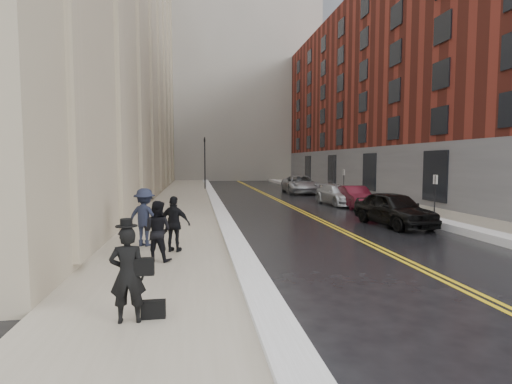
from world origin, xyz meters
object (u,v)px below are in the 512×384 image
object	(u,v)px
car_maroon	(355,197)
pedestrian_c	(174,224)
pedestrian_a	(157,231)
pedestrian_main	(128,275)
car_silver_far	(300,184)
pedestrian_b	(145,217)
car_black	(394,209)
car_silver_near	(338,195)

from	to	relation	value
car_maroon	pedestrian_c	distance (m)	15.37
pedestrian_a	pedestrian_c	world-z (taller)	pedestrian_c
pedestrian_main	pedestrian_a	xyz separation A→B (m)	(0.10, 4.20, 0.01)
car_silver_far	pedestrian_main	world-z (taller)	pedestrian_main
car_maroon	pedestrian_b	bearing A→B (deg)	-135.19
car_black	pedestrian_c	size ratio (longest dim) A/B	2.67
car_maroon	car_silver_near	xyz separation A→B (m)	(-0.45, 1.73, -0.01)
car_maroon	car_silver_far	world-z (taller)	car_silver_far
car_black	car_maroon	xyz separation A→B (m)	(1.06, 6.96, -0.10)
pedestrian_main	pedestrian_c	distance (m)	5.30
car_black	pedestrian_c	distance (m)	10.31
car_silver_near	pedestrian_main	world-z (taller)	pedestrian_main
pedestrian_main	pedestrian_b	xyz separation A→B (m)	(-0.49, 6.28, 0.11)
car_black	pedestrian_main	xyz separation A→B (m)	(-9.84, -9.63, 0.21)
car_maroon	pedestrian_main	world-z (taller)	pedestrian_main
pedestrian_b	pedestrian_c	bearing A→B (deg)	155.66
car_black	pedestrian_a	world-z (taller)	pedestrian_a
car_maroon	pedestrian_main	xyz separation A→B (m)	(-10.90, -16.59, 0.31)
car_silver_far	pedestrian_main	distance (m)	29.66
car_silver_far	pedestrian_a	bearing A→B (deg)	-110.71
car_black	car_silver_far	size ratio (longest dim) A/B	0.78
car_silver_near	pedestrian_a	distance (m)	17.52
pedestrian_a	car_maroon	bearing A→B (deg)	-112.03
pedestrian_b	pedestrian_main	bearing A→B (deg)	115.61
car_maroon	pedestrian_main	size ratio (longest dim) A/B	2.46
pedestrian_main	pedestrian_c	world-z (taller)	pedestrian_c
pedestrian_c	car_maroon	bearing A→B (deg)	-113.60
car_maroon	pedestrian_main	distance (m)	19.86
pedestrian_a	car_silver_near	bearing A→B (deg)	-107.21
pedestrian_main	pedestrian_c	bearing A→B (deg)	-96.41
car_black	pedestrian_b	size ratio (longest dim) A/B	2.41
pedestrian_main	car_black	bearing A→B (deg)	-136.60
car_silver_far	pedestrian_b	distance (m)	24.10
car_black	pedestrian_b	world-z (taller)	pedestrian_b
car_silver_near	pedestrian_c	bearing A→B (deg)	-132.37
pedestrian_a	pedestrian_b	bearing A→B (deg)	-55.29
car_maroon	pedestrian_c	xyz separation A→B (m)	(-10.40, -11.32, 0.32)
pedestrian_main	car_silver_near	bearing A→B (deg)	-120.70
pedestrian_main	pedestrian_c	size ratio (longest dim) A/B	0.98
pedestrian_main	pedestrian_a	bearing A→B (deg)	-92.31
pedestrian_a	pedestrian_main	bearing A→B (deg)	107.71
car_silver_far	pedestrian_a	world-z (taller)	pedestrian_a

